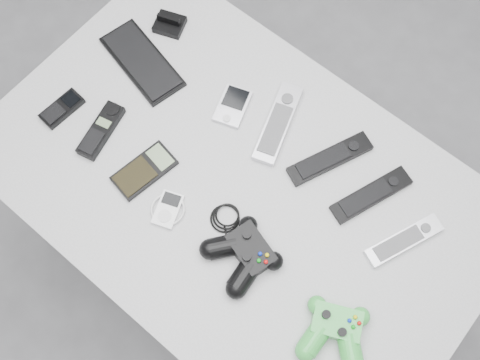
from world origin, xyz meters
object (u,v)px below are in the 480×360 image
Objects in this scene: desk at (238,193)px; remote_black_b at (371,195)px; calculator at (144,170)px; mp3_player at (168,209)px; cordless_handset at (101,130)px; pda at (232,106)px; controller_green at (335,330)px; controller_black at (245,253)px; remote_silver_b at (404,240)px; mobile_phone at (62,108)px; remote_black_a at (330,158)px; pda_keyboard at (142,61)px; remote_silver_a at (278,123)px.

remote_black_b is at bearing 33.69° from desk.
mp3_player is at bearing -8.95° from calculator.
cordless_handset is at bearing 149.15° from mp3_player.
pda is 0.70× the size of cordless_handset.
desk is at bearing 136.09° from controller_green.
cordless_handset is 0.47m from controller_black.
remote_silver_b is (0.12, -0.04, -0.00)m from remote_black_b.
mobile_phone is 0.12m from cordless_handset.
remote_black_a is at bearing 36.94° from mp3_player.
cordless_handset is at bearing -173.83° from calculator.
calculator is 0.58× the size of controller_black.
remote_black_a is at bearing -10.71° from pda.
mobile_phone is (-0.84, -0.26, -0.00)m from remote_silver_b.
remote_black_b is at bearing 85.86° from controller_green.
calculator is 0.97× the size of controller_green.
pda is at bearing 150.24° from controller_black.
pda_keyboard is 1.12× the size of remote_silver_a.
pda_keyboard reaches higher than desk.
remote_black_a reaches higher than mp3_player.
desk is 5.91× the size of remote_black_b.
controller_black reaches higher than mobile_phone.
pda reaches higher than pda_keyboard.
controller_green is at bearing -14.79° from cordless_handset.
controller_black is at bearing -82.83° from remote_silver_a.
mp3_player reaches higher than desk.
desk is 4.63× the size of controller_black.
remote_black_b and remote_silver_b have the same top height.
remote_black_b is 1.33× the size of cordless_handset.
remote_silver_b is at bearing 21.46° from mobile_phone.
pda_keyboard and calculator have the same top height.
pda is at bearing -155.65° from remote_black_b.
remote_silver_b is 0.36m from controller_black.
cordless_handset is at bearing -139.30° from remote_silver_b.
cordless_handset is 0.72m from controller_green.
controller_green reaches higher than remote_black_b.
remote_black_a is at bearing 102.75° from controller_green.
remote_black_b is (0.40, 0.03, 0.00)m from pda.
calculator is at bearing 153.99° from controller_green.
mp3_player is at bearing -155.42° from controller_black.
controller_green reaches higher than cordless_handset.
desk is 0.24m from remote_black_a.
pda_keyboard is at bearing -155.34° from remote_silver_b.
pda is 1.25× the size of mp3_player.
mp3_player is (0.38, -0.03, -0.00)m from mobile_phone.
cordless_handset reaches higher than remote_black_b.
remote_silver_b is (0.52, -0.02, 0.00)m from pda.
remote_black_a is 0.31m from controller_black.
pda is at bearing 38.49° from cordless_handset.
remote_silver_a reaches higher than remote_silver_b.
controller_green reaches higher than remote_silver_b.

